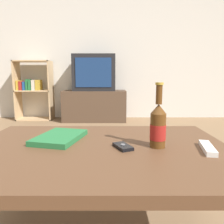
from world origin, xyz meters
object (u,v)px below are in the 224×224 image
(television, at_px, (95,73))
(beer_bottle, at_px, (159,126))
(bookshelf, at_px, (34,89))
(cell_phone, at_px, (124,147))
(tv_stand, at_px, (96,106))
(remote_control, at_px, (208,148))
(table_book, at_px, (61,137))

(television, bearing_deg, beer_bottle, -80.05)
(television, distance_m, bookshelf, 1.09)
(television, distance_m, cell_phone, 2.78)
(beer_bottle, bearing_deg, cell_phone, -173.55)
(tv_stand, relative_size, bookshelf, 1.04)
(remote_control, bearing_deg, table_book, 178.04)
(tv_stand, xyz_separation_m, television, (0.00, -0.00, 0.54))
(bookshelf, bearing_deg, beer_bottle, -61.50)
(tv_stand, xyz_separation_m, table_book, (0.04, -2.62, 0.20))
(beer_bottle, distance_m, cell_phone, 0.17)
(tv_stand, xyz_separation_m, cell_phone, (0.33, -2.74, 0.19))
(bookshelf, xyz_separation_m, beer_bottle, (1.53, -2.82, 0.00))
(television, height_order, beer_bottle, television)
(tv_stand, height_order, table_book, tv_stand)
(tv_stand, height_order, bookshelf, bookshelf)
(remote_control, bearing_deg, cell_phone, -173.25)
(tv_stand, distance_m, bookshelf, 1.09)
(cell_phone, bearing_deg, beer_bottle, -17.67)
(bookshelf, bearing_deg, tv_stand, -4.84)
(tv_stand, height_order, remote_control, tv_stand)
(tv_stand, xyz_separation_m, beer_bottle, (0.48, -2.73, 0.27))
(cell_phone, height_order, remote_control, remote_control)
(tv_stand, relative_size, table_book, 3.47)
(tv_stand, xyz_separation_m, remote_control, (0.67, -2.77, 0.19))
(beer_bottle, relative_size, cell_phone, 2.44)
(table_book, bearing_deg, tv_stand, 104.69)
(bookshelf, relative_size, cell_phone, 9.00)
(television, bearing_deg, table_book, -89.04)
(tv_stand, bearing_deg, cell_phone, -83.10)
(beer_bottle, xyz_separation_m, cell_phone, (-0.15, -0.02, -0.08))
(television, height_order, bookshelf, television)
(television, relative_size, beer_bottle, 2.52)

